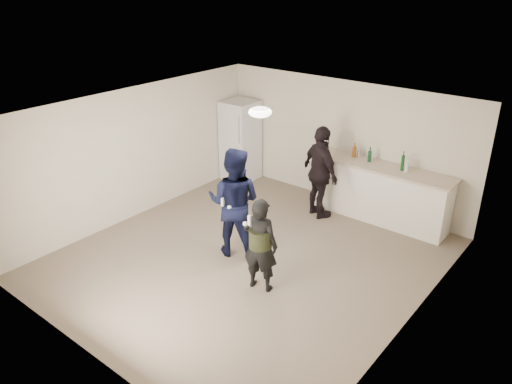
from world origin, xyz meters
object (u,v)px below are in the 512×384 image
Objects in this scene: man at (234,202)px; woman at (260,245)px; fridge at (240,141)px; spectator at (320,173)px; counter at (380,194)px; shaker at (359,153)px.

man is 1.26× the size of woman.
fridge is 2.49m from spectator.
spectator reaches higher than fridge.
counter is 3.44m from fridge.
fridge is 0.96× the size of man.
fridge is 1.21× the size of woman.
spectator is (2.43, -0.52, 0.01)m from fridge.
fridge is 10.59× the size of shaker.
man is at bearing 106.38° from spectator.
spectator reaches higher than counter.
spectator is (-0.40, -0.74, -0.27)m from shaker.
woman is 2.68m from spectator.
man reaches higher than fridge.
spectator is at bearing -90.08° from woman.
fridge is at bearing -74.13° from man.
man is at bearing -42.32° from woman.
spectator is at bearing -148.84° from counter.
shaker is at bearing -128.26° from man.
woman is (0.20, -3.34, -0.43)m from shaker.
spectator is (0.38, 2.06, -0.03)m from man.
counter is 3.00m from man.
counter is 3.23m from woman.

